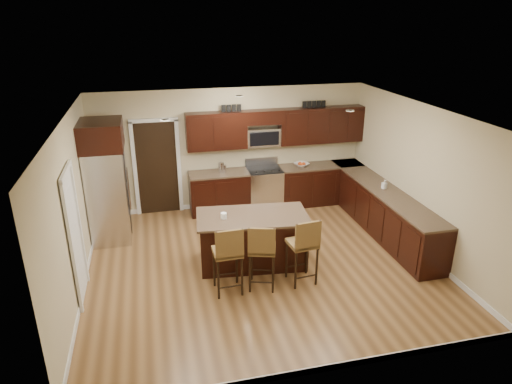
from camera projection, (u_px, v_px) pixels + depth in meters
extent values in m
plane|color=brown|center=(261.00, 263.00, 8.16)|extent=(6.00, 6.00, 0.00)
plane|color=silver|center=(262.00, 114.00, 7.16)|extent=(6.00, 6.00, 0.00)
plane|color=#C4B78E|center=(231.00, 149.00, 10.15)|extent=(6.00, 0.00, 6.00)
plane|color=#C4B78E|center=(73.00, 210.00, 7.01)|extent=(0.00, 5.50, 5.50)
plane|color=#C4B78E|center=(421.00, 179.00, 8.31)|extent=(0.00, 5.50, 5.50)
cube|color=black|center=(219.00, 193.00, 10.14)|extent=(1.30, 0.60, 0.88)
cube|color=black|center=(320.00, 184.00, 10.65)|extent=(1.94, 0.60, 0.88)
cube|color=black|center=(388.00, 216.00, 9.01)|extent=(0.60, 3.35, 0.88)
cube|color=brown|center=(219.00, 174.00, 9.97)|extent=(1.30, 0.63, 0.04)
cube|color=brown|center=(321.00, 166.00, 10.48)|extent=(1.94, 0.63, 0.04)
cube|color=brown|center=(390.00, 194.00, 8.84)|extent=(0.63, 3.35, 0.04)
cube|color=black|center=(216.00, 131.00, 9.75)|extent=(1.30, 0.33, 0.80)
cube|color=black|center=(321.00, 125.00, 10.26)|extent=(1.94, 0.33, 0.80)
cube|color=black|center=(263.00, 117.00, 9.88)|extent=(0.76, 0.33, 0.30)
cube|color=silver|center=(264.00, 189.00, 10.35)|extent=(0.76, 0.64, 0.90)
cube|color=black|center=(264.00, 170.00, 10.19)|extent=(0.76, 0.60, 0.03)
cube|color=black|center=(267.00, 193.00, 10.08)|extent=(0.65, 0.01, 0.45)
cube|color=silver|center=(261.00, 161.00, 10.39)|extent=(0.76, 0.05, 0.18)
cube|color=silver|center=(263.00, 137.00, 10.06)|extent=(0.76, 0.31, 0.40)
cube|color=black|center=(157.00, 168.00, 9.90)|extent=(0.85, 0.03, 2.06)
cube|color=white|center=(75.00, 238.00, 6.87)|extent=(0.03, 0.80, 2.04)
cube|color=black|center=(252.00, 240.00, 8.04)|extent=(1.90, 1.09, 0.88)
cube|color=brown|center=(252.00, 217.00, 7.87)|extent=(2.01, 1.20, 0.04)
cube|color=black|center=(253.00, 260.00, 8.19)|extent=(1.81, 1.00, 0.09)
cube|color=brown|center=(227.00, 252.00, 7.11)|extent=(0.45, 0.45, 0.06)
cube|color=brown|center=(230.00, 245.00, 6.85)|extent=(0.44, 0.06, 0.47)
cylinder|color=black|center=(218.00, 280.00, 7.04)|extent=(0.04, 0.04, 0.68)
cylinder|color=black|center=(242.00, 277.00, 7.12)|extent=(0.04, 0.04, 0.68)
cylinder|color=black|center=(214.00, 268.00, 7.38)|extent=(0.04, 0.04, 0.68)
cylinder|color=black|center=(237.00, 265.00, 7.46)|extent=(0.04, 0.04, 0.68)
cube|color=brown|center=(262.00, 249.00, 7.24)|extent=(0.53, 0.53, 0.06)
cube|color=brown|center=(262.00, 242.00, 6.98)|extent=(0.42, 0.16, 0.46)
cylinder|color=black|center=(254.00, 276.00, 7.17)|extent=(0.04, 0.04, 0.66)
cylinder|color=black|center=(276.00, 273.00, 7.24)|extent=(0.04, 0.04, 0.66)
cylinder|color=black|center=(249.00, 264.00, 7.50)|extent=(0.04, 0.04, 0.66)
cylinder|color=black|center=(270.00, 261.00, 7.58)|extent=(0.04, 0.04, 0.66)
cube|color=brown|center=(302.00, 243.00, 7.38)|extent=(0.48, 0.48, 0.06)
cube|color=brown|center=(308.00, 236.00, 7.12)|extent=(0.44, 0.09, 0.47)
cylinder|color=black|center=(294.00, 270.00, 7.30)|extent=(0.04, 0.04, 0.67)
cylinder|color=black|center=(316.00, 267.00, 7.38)|extent=(0.04, 0.04, 0.67)
cylinder|color=black|center=(287.00, 259.00, 7.64)|extent=(0.04, 0.04, 0.67)
cylinder|color=black|center=(308.00, 256.00, 7.72)|extent=(0.04, 0.04, 0.67)
cube|color=silver|center=(108.00, 195.00, 8.77)|extent=(0.72, 0.92, 1.84)
cube|color=black|center=(128.00, 193.00, 8.84)|extent=(0.01, 0.02, 1.75)
cylinder|color=silver|center=(129.00, 190.00, 8.74)|extent=(0.02, 0.02, 0.82)
cylinder|color=silver|center=(129.00, 187.00, 8.89)|extent=(0.02, 0.02, 0.82)
cube|color=black|center=(101.00, 135.00, 8.33)|extent=(0.78, 0.98, 0.51)
cube|color=olive|center=(253.00, 234.00, 9.24)|extent=(0.90, 0.61, 0.01)
imported|color=silver|center=(302.00, 165.00, 10.36)|extent=(0.41, 0.41, 0.08)
imported|color=#B2B2B2|center=(384.00, 184.00, 9.03)|extent=(0.10, 0.11, 0.18)
cylinder|color=silver|center=(221.00, 168.00, 9.93)|extent=(0.12, 0.12, 0.22)
cylinder|color=silver|center=(224.00, 169.00, 9.95)|extent=(0.11, 0.11, 0.17)
cylinder|color=white|center=(224.00, 216.00, 7.74)|extent=(0.10, 0.10, 0.10)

